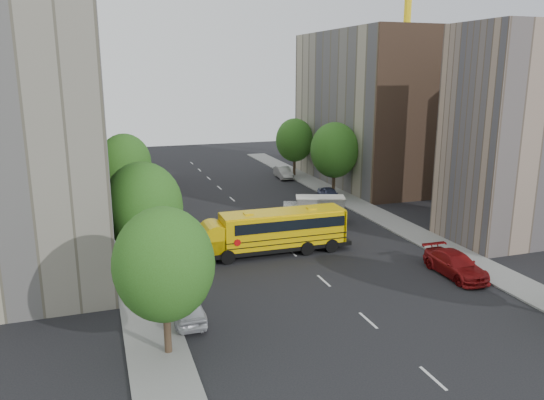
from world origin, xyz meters
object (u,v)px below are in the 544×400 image
safari_truck (315,208)px  parked_car_0 (188,308)px  parked_car_1 (143,207)px  street_tree_0 (164,264)px  parked_car_5 (283,173)px  street_tree_4 (334,150)px  street_tree_5 (295,140)px  parked_car_2 (137,189)px  school_bus (273,230)px  parked_car_3 (456,264)px  street_tree_1 (143,207)px  street_tree_2 (125,164)px  parked_car_4 (329,194)px

safari_truck → parked_car_0: 21.55m
safari_truck → parked_car_1: (-14.64, 7.70, -0.51)m
street_tree_0 → parked_car_5: size_ratio=1.64×
street_tree_4 → street_tree_5: (-0.00, 12.00, -0.37)m
parked_car_5 → street_tree_5: bearing=32.3°
street_tree_5 → parked_car_2: bearing=-165.4°
street_tree_4 → school_bus: (-12.42, -15.72, -3.23)m
parked_car_1 → street_tree_4: bearing=-177.5°
parked_car_2 → parked_car_3: 35.70m
parked_car_1 → parked_car_5: size_ratio=0.98×
parked_car_3 → parked_car_1: bearing=129.6°
street_tree_4 → safari_truck: 11.28m
street_tree_1 → street_tree_4: bearing=39.3°
school_bus → street_tree_4: bearing=52.2°
street_tree_2 → parked_car_0: (1.55, -24.73, -4.09)m
street_tree_4 → parked_car_0: 32.38m
street_tree_2 → school_bus: bearing=-58.6°
street_tree_1 → safari_truck: street_tree_1 is taller
street_tree_0 → school_bus: 15.83m
street_tree_5 → safari_truck: (-5.96, -20.78, -3.46)m
street_tree_0 → parked_car_2: bearing=87.7°
school_bus → parked_car_1: (-8.18, 14.63, -1.11)m
street_tree_1 → parked_car_5: street_tree_1 is taller
street_tree_0 → parked_car_4: bearing=51.6°
parked_car_1 → parked_car_5: (18.70, 12.04, 0.01)m
street_tree_4 → parked_car_5: (-1.90, 10.96, -4.33)m
street_tree_0 → parked_car_2: street_tree_0 is taller
parked_car_3 → parked_car_4: size_ratio=1.31×
parked_car_2 → parked_car_5: (18.70, 4.32, -0.04)m
parked_car_3 → parked_car_4: (0.80, 21.98, -0.08)m
street_tree_2 → parked_car_2: bearing=78.1°
parked_car_1 → parked_car_3: bearing=128.3°
street_tree_2 → parked_car_1: (1.40, -1.09, -4.10)m
street_tree_0 → school_bus: bearing=52.1°
parked_car_4 → parked_car_3: bearing=-86.3°
school_bus → parked_car_2: 23.82m
school_bus → parked_car_3: bearing=-38.4°
street_tree_1 → street_tree_2: street_tree_1 is taller
street_tree_5 → parked_car_0: size_ratio=1.75×
safari_truck → parked_car_2: size_ratio=1.03×
parked_car_0 → street_tree_5: bearing=-117.1°
street_tree_4 → parked_car_3: 24.44m
parked_car_0 → parked_car_1: (-0.15, 23.64, -0.00)m
street_tree_1 → parked_car_5: bearing=55.2°
street_tree_0 → parked_car_0: bearing=64.7°
safari_truck → parked_car_3: 15.64m
parked_car_2 → parked_car_5: parked_car_2 is taller
street_tree_4 → safari_truck: (-5.96, -8.78, -3.83)m
safari_truck → parked_car_4: safari_truck is taller
street_tree_1 → parked_car_2: bearing=86.7°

